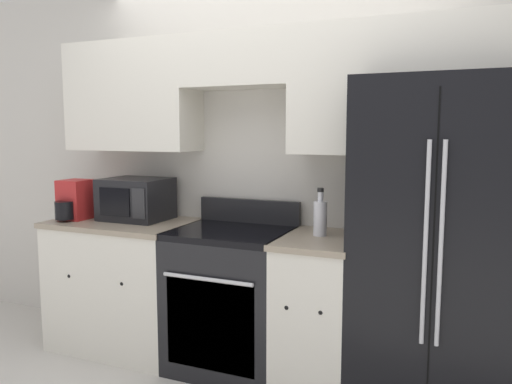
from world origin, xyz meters
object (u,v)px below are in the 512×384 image
at_px(refrigerator, 437,246).
at_px(microwave, 136,199).
at_px(bottle, 320,217).
at_px(oven_range, 232,298).

bearing_deg(refrigerator, microwave, 179.02).
relative_size(refrigerator, bottle, 6.30).
height_order(microwave, bottle, microwave).
height_order(oven_range, refrigerator, refrigerator).
bearing_deg(bottle, oven_range, -175.11).
height_order(oven_range, bottle, bottle).
distance_m(microwave, bottle, 1.35).
bearing_deg(refrigerator, oven_range, -177.91).
height_order(oven_range, microwave, microwave).
relative_size(microwave, bottle, 1.55).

